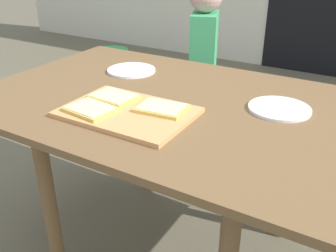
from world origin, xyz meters
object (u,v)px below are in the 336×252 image
cutting_board (128,112)px  plate_white_right (279,109)px  pizza_slice_near_left (91,109)px  child_left (203,58)px  plate_white_left (131,70)px  pizza_slice_far_right (161,108)px  pizza_slice_far_left (114,97)px  dining_table (179,122)px  garden_hose_coil (112,51)px

cutting_board → plate_white_right: size_ratio=2.00×
pizza_slice_near_left → child_left: bearing=96.1°
plate_white_right → plate_white_left: (-0.68, 0.09, 0.00)m
pizza_slice_near_left → child_left: 1.12m
plate_white_right → child_left: child_left is taller
plate_white_right → cutting_board: bearing=-145.3°
cutting_board → pizza_slice_near_left: pizza_slice_near_left is taller
pizza_slice_near_left → pizza_slice_far_right: same height
pizza_slice_far_left → child_left: child_left is taller
plate_white_right → pizza_slice_far_left: bearing=-155.9°
pizza_slice_far_left → dining_table: bearing=32.3°
cutting_board → dining_table: bearing=62.4°
pizza_slice_far_left → child_left: (-0.12, 0.98, -0.12)m
dining_table → cutting_board: 0.22m
plate_white_left → child_left: size_ratio=0.20×
dining_table → cutting_board: size_ratio=3.57×
pizza_slice_far_right → plate_white_right: (0.33, 0.23, -0.02)m
pizza_slice_near_left → plate_white_right: 0.64m
pizza_slice_far_left → pizza_slice_far_right: (0.20, 0.00, 0.00)m
plate_white_right → pizza_slice_near_left: bearing=-145.6°
plate_white_right → garden_hose_coil: bearing=138.1°
child_left → garden_hose_coil: size_ratio=2.61×
pizza_slice_near_left → plate_white_left: size_ratio=0.81×
plate_white_right → garden_hose_coil: (-2.63, 2.37, -0.72)m
cutting_board → plate_white_left: 0.46m
pizza_slice_far_left → pizza_slice_near_left: bearing=-89.6°
dining_table → pizza_slice_far_left: (-0.20, -0.12, 0.10)m
plate_white_right → dining_table: bearing=-161.4°
child_left → cutting_board: bearing=-78.1°
garden_hose_coil → cutting_board: bearing=-50.3°
cutting_board → pizza_slice_far_left: pizza_slice_far_left is taller
pizza_slice_far_left → garden_hose_coil: 3.43m
pizza_slice_near_left → plate_white_right: size_ratio=0.81×
plate_white_right → plate_white_left: bearing=172.8°
cutting_board → garden_hose_coil: size_ratio=1.04×
cutting_board → pizza_slice_far_left: 0.12m
pizza_slice_far_right → plate_white_left: size_ratio=0.80×
cutting_board → garden_hose_coil: 3.53m
plate_white_left → child_left: 0.67m
pizza_slice_far_right → garden_hose_coil: pizza_slice_far_right is taller
pizza_slice_near_left → plate_white_left: (-0.15, 0.44, -0.02)m
dining_table → pizza_slice_far_right: size_ratio=8.90×
pizza_slice_near_left → plate_white_right: (0.52, 0.36, -0.02)m
garden_hose_coil → dining_table: bearing=-47.0°
pizza_slice_far_left → plate_white_left: pizza_slice_far_left is taller
plate_white_left → dining_table: bearing=-29.3°
pizza_slice_near_left → garden_hose_coil: 3.52m
dining_table → cutting_board: bearing=-117.6°
cutting_board → plate_white_right: cutting_board is taller
dining_table → plate_white_right: size_ratio=7.16×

